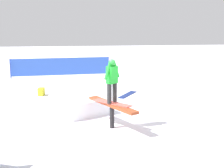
{
  "coord_description": "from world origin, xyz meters",
  "views": [
    {
      "loc": [
        9.04,
        -1.01,
        3.27
      ],
      "look_at": [
        0.0,
        0.0,
        1.37
      ],
      "focal_mm": 50.0,
      "sensor_mm": 36.0,
      "label": 1
    }
  ],
  "objects": [
    {
      "name": "loose_snowboard_navy",
      "position": [
        -4.14,
        1.15,
        0.01
      ],
      "size": [
        1.36,
        1.02,
        0.02
      ],
      "primitive_type": "cube",
      "rotation": [
        0.0,
        0.0,
        5.7
      ],
      "color": "navy",
      "rests_on": "ground"
    },
    {
      "name": "rail_feature",
      "position": [
        0.0,
        0.0,
        0.65
      ],
      "size": [
        2.07,
        1.32,
        0.77
      ],
      "rotation": [
        0.0,
        0.0,
        0.51
      ],
      "color": "black",
      "rests_on": "ground"
    },
    {
      "name": "backpack_on_snow",
      "position": [
        -4.44,
        -2.61,
        0.17
      ],
      "size": [
        0.35,
        0.29,
        0.34
      ],
      "primitive_type": "cube",
      "rotation": [
        0.0,
        0.0,
        6.01
      ],
      "color": "yellow",
      "rests_on": "ground"
    },
    {
      "name": "ground_plane",
      "position": [
        0.0,
        0.0,
        0.0
      ],
      "size": [
        60.0,
        60.0,
        0.0
      ],
      "primitive_type": "plane",
      "color": "white"
    },
    {
      "name": "snow_kicker_ramp",
      "position": [
        -1.8,
        -0.99,
        0.28
      ],
      "size": [
        2.3,
        2.18,
        0.56
      ],
      "primitive_type": "cube",
      "rotation": [
        0.0,
        0.0,
        0.51
      ],
      "color": "white",
      "rests_on": "ground"
    },
    {
      "name": "safety_fence",
      "position": [
        -8.91,
        -1.97,
        0.6
      ],
      "size": [
        0.5,
        5.61,
        1.1
      ],
      "rotation": [
        0.0,
        0.0,
        4.79
      ],
      "color": "blue",
      "rests_on": "ground"
    },
    {
      "name": "main_rider_on_rail",
      "position": [
        0.0,
        0.0,
        1.44
      ],
      "size": [
        1.15,
        1.13,
        1.35
      ],
      "rotation": [
        0.0,
        0.0,
        0.77
      ],
      "color": "#EE5D52",
      "rests_on": "rail_feature"
    }
  ]
}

